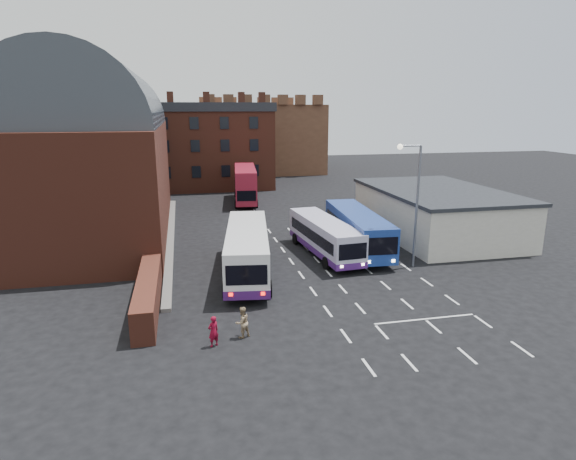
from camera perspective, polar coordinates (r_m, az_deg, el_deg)
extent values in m
plane|color=black|center=(29.19, 4.27, -8.96)|extent=(180.00, 180.00, 0.00)
cube|color=#602B1E|center=(47.73, -21.61, 5.47)|extent=(12.00, 28.00, 10.00)
cylinder|color=#1E2328|center=(47.30, -22.18, 11.45)|extent=(12.00, 26.00, 12.00)
cube|color=#602B1E|center=(29.71, -16.24, -7.21)|extent=(1.20, 10.00, 1.80)
cube|color=beige|center=(46.73, 17.17, 1.92)|extent=(10.00, 16.00, 4.00)
cube|color=#282B30|center=(46.35, 17.36, 4.46)|extent=(10.40, 16.40, 0.30)
cube|color=brown|center=(71.93, -11.03, 9.26)|extent=(22.00, 10.00, 11.00)
cube|color=brown|center=(92.85, -3.87, 10.87)|extent=(22.00, 22.00, 12.00)
cube|color=silver|center=(33.88, -4.85, -2.17)|extent=(4.43, 12.41, 2.76)
cube|color=black|center=(33.84, -4.86, -1.90)|extent=(4.32, 11.23, 0.99)
cylinder|color=black|center=(38.02, -6.85, -2.55)|extent=(0.46, 1.14, 1.10)
cylinder|color=black|center=(30.30, -7.48, -7.02)|extent=(0.46, 1.14, 1.10)
cylinder|color=black|center=(37.99, -2.69, -2.47)|extent=(0.46, 1.14, 1.10)
cylinder|color=black|center=(30.26, -2.22, -6.93)|extent=(0.46, 1.14, 1.10)
cube|color=silver|center=(38.36, 4.35, -0.59)|extent=(3.33, 10.70, 2.39)
cube|color=black|center=(38.32, 4.36, -0.38)|extent=(3.28, 9.51, 0.86)
cylinder|color=black|center=(36.23, 8.05, -3.57)|extent=(0.35, 0.98, 0.96)
cylinder|color=black|center=(42.45, 3.95, -0.79)|extent=(0.35, 0.98, 0.96)
cylinder|color=black|center=(35.29, 4.53, -3.95)|extent=(0.35, 0.98, 0.96)
cylinder|color=black|center=(41.65, 0.89, -1.05)|extent=(0.35, 0.98, 0.96)
cube|color=navy|center=(39.97, 8.25, 0.20)|extent=(3.42, 11.89, 2.67)
cube|color=black|center=(39.93, 8.26, 0.42)|extent=(3.40, 10.70, 0.96)
cylinder|color=black|center=(37.34, 11.79, -3.10)|extent=(0.37, 1.08, 1.07)
cylinder|color=black|center=(44.54, 8.29, -0.11)|extent=(0.37, 1.08, 1.07)
cylinder|color=black|center=(36.51, 7.85, -3.32)|extent=(0.37, 1.08, 1.07)
cylinder|color=black|center=(43.84, 4.95, -0.24)|extent=(0.37, 1.08, 1.07)
cube|color=maroon|center=(60.17, -5.08, 5.56)|extent=(3.62, 11.06, 3.85)
cube|color=black|center=(60.25, -5.07, 5.05)|extent=(3.55, 9.87, 0.89)
cylinder|color=black|center=(57.13, -3.72, 3.16)|extent=(0.38, 1.01, 0.99)
cylinder|color=black|center=(64.31, -4.02, 4.41)|extent=(0.38, 1.01, 0.99)
cylinder|color=black|center=(57.08, -6.20, 3.10)|extent=(0.38, 1.01, 0.99)
cylinder|color=black|center=(64.27, -6.22, 4.35)|extent=(0.38, 1.01, 0.99)
cylinder|color=slate|center=(36.05, 15.02, 2.54)|extent=(0.18, 0.18, 8.92)
cylinder|color=slate|center=(35.11, 14.33, 9.65)|extent=(1.56, 0.14, 0.11)
sphere|color=#FFF2CC|center=(34.79, 13.15, 9.58)|extent=(0.40, 0.40, 0.40)
imported|color=maroon|center=(24.51, -8.84, -11.78)|extent=(0.70, 0.62, 1.60)
imported|color=#A08562|center=(25.21, -5.44, -10.83)|extent=(1.00, 0.93, 1.65)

